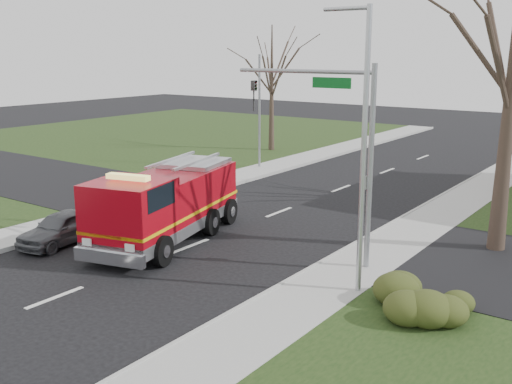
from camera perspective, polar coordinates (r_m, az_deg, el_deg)
The scene contains 10 objects.
ground at distance 22.75m, azimuth -6.27°, elevation -5.15°, with size 120.00×120.00×0.00m, color black.
sidewalk_right at distance 19.35m, azimuth 7.66°, elevation -8.31°, with size 2.40×80.00×0.15m, color #9C9C97.
sidewalk_left at distance 27.12m, azimuth -16.07°, elevation -2.41°, with size 2.40×80.00×0.15m, color #9C9C97.
hedge_corner at distance 17.25m, azimuth 14.42°, elevation -9.56°, with size 2.80×2.00×0.90m, color #303714.
bare_tree_left at distance 43.58m, azimuth 1.51°, elevation 11.13°, with size 4.50×4.50×9.00m.
traffic_signal_mast at distance 19.95m, azimuth 7.61°, elevation 6.11°, with size 5.29×0.18×6.80m.
streetlight_pole at distance 17.34m, azimuth 10.07°, elevation 4.44°, with size 1.48×0.16×8.40m.
utility_pole_far at distance 36.97m, azimuth 0.33°, elevation 7.57°, with size 0.14×0.14×7.00m, color gray.
fire_engine at distance 23.12m, azimuth -8.64°, elevation -1.33°, with size 4.46×8.04×3.08m.
parked_car_maroon at distance 23.94m, azimuth -18.03°, elevation -3.24°, with size 1.47×3.67×1.25m, color #4D4F53.
Camera 1 is at (14.57, -15.95, 7.13)m, focal length 42.00 mm.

